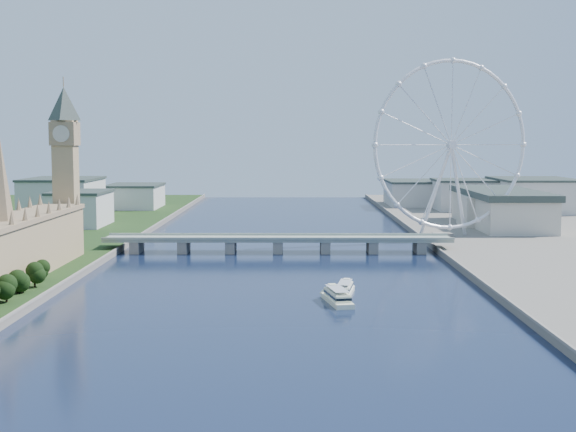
{
  "coord_description": "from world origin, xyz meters",
  "views": [
    {
      "loc": [
        9.24,
        -205.72,
        71.27
      ],
      "look_at": [
        6.91,
        210.0,
        31.79
      ],
      "focal_mm": 50.0,
      "sensor_mm": 36.0,
      "label": 1
    }
  ],
  "objects": [
    {
      "name": "westminster_bridge",
      "position": [
        0.0,
        300.0,
        6.63
      ],
      "size": [
        220.0,
        22.0,
        9.5
      ],
      "color": "gray",
      "rests_on": "ground"
    },
    {
      "name": "tour_boat_near",
      "position": [
        28.9,
        140.24,
        0.0
      ],
      "size": [
        14.39,
        33.07,
        7.11
      ],
      "primitive_type": null,
      "rotation": [
        0.0,
        0.0,
        0.2
      ],
      "color": "#EEF2C9",
      "rests_on": "ground"
    },
    {
      "name": "city_skyline",
      "position": [
        39.22,
        560.08,
        16.96
      ],
      "size": [
        505.0,
        280.0,
        32.0
      ],
      "color": "beige",
      "rests_on": "ground"
    },
    {
      "name": "tour_boat_far",
      "position": [
        33.59,
        160.96,
        0.0
      ],
      "size": [
        11.82,
        29.06,
        6.23
      ],
      "primitive_type": null,
      "rotation": [
        0.0,
        0.0,
        -0.17
      ],
      "color": "white",
      "rests_on": "ground"
    },
    {
      "name": "big_ben",
      "position": [
        -128.0,
        278.0,
        66.57
      ],
      "size": [
        20.02,
        20.02,
        110.0
      ],
      "color": "tan",
      "rests_on": "ground"
    },
    {
      "name": "county_hall",
      "position": [
        175.0,
        430.0,
        0.0
      ],
      "size": [
        54.0,
        144.0,
        35.0
      ],
      "primitive_type": null,
      "color": "beige",
      "rests_on": "ground"
    },
    {
      "name": "parliament_range",
      "position": [
        -128.0,
        170.0,
        18.48
      ],
      "size": [
        24.0,
        200.0,
        70.0
      ],
      "color": "tan",
      "rests_on": "ground"
    },
    {
      "name": "london_eye",
      "position": [
        119.98,
        355.08,
        67.52
      ],
      "size": [
        113.6,
        39.12,
        124.3
      ],
      "color": "silver",
      "rests_on": "ground"
    },
    {
      "name": "ground",
      "position": [
        0.0,
        0.0,
        0.0
      ],
      "size": [
        2000.0,
        2000.0,
        0.0
      ],
      "primitive_type": "plane",
      "color": "#192647",
      "rests_on": "ground"
    }
  ]
}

